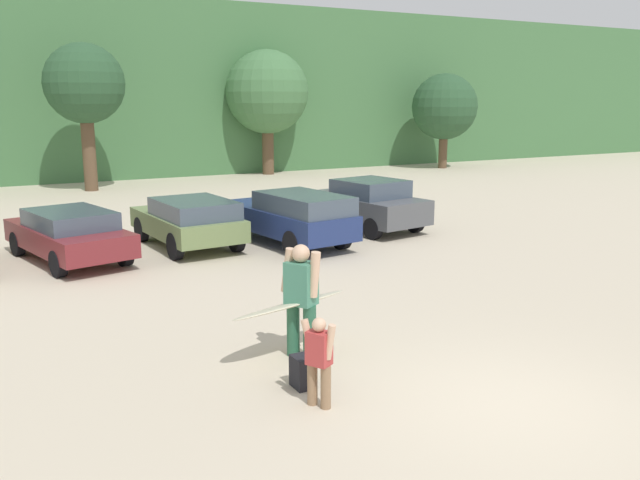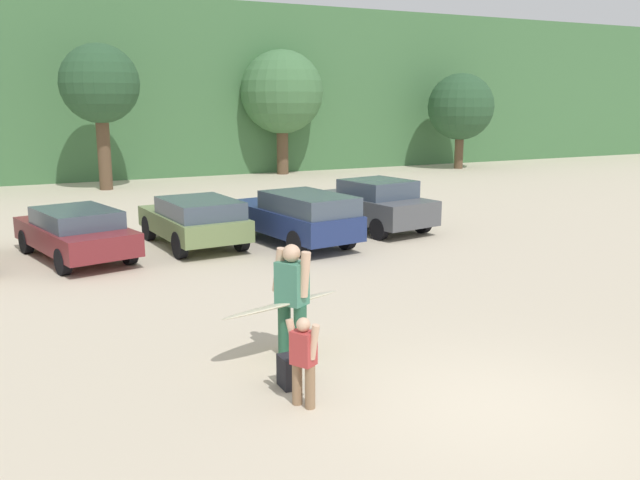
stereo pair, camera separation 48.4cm
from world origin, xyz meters
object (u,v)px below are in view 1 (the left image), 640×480
object	(u,v)px
surfboard_cream	(291,305)
parked_car_dark_gray	(366,204)
parked_car_olive_green	(189,220)
person_child	(319,357)
person_adult	(301,294)
backpack_dropped	(302,372)
parked_car_maroon	(69,233)
parked_car_navy	(290,216)

from	to	relation	value
surfboard_cream	parked_car_dark_gray	bearing A→B (deg)	-144.01
parked_car_olive_green	person_child	bearing A→B (deg)	167.52
person_child	parked_car_olive_green	bearing A→B (deg)	-126.76
person_adult	person_child	size ratio (longest dim) A/B	1.48
person_adult	person_child	xyz separation A→B (m)	(-0.55, -1.62, -0.33)
person_child	parked_car_dark_gray	bearing A→B (deg)	-153.73
parked_car_dark_gray	backpack_dropped	distance (m)	11.58
person_child	surfboard_cream	size ratio (longest dim) A/B	0.53
parked_car_maroon	surfboard_cream	size ratio (longest dim) A/B	1.98
parked_car_dark_gray	backpack_dropped	world-z (taller)	parked_car_dark_gray
backpack_dropped	parked_car_navy	bearing A→B (deg)	65.50
person_adult	person_child	distance (m)	1.74
parked_car_navy	person_adult	size ratio (longest dim) A/B	2.68
parked_car_navy	surfboard_cream	size ratio (longest dim) A/B	2.10
surfboard_cream	parked_car_maroon	bearing A→B (deg)	-90.99
surfboard_cream	parked_car_olive_green	bearing A→B (deg)	-112.10
parked_car_dark_gray	parked_car_olive_green	bearing A→B (deg)	79.34
surfboard_cream	backpack_dropped	xyz separation A→B (m)	(-0.39, -1.14, -0.60)
parked_car_maroon	person_adult	distance (m)	8.59
parked_car_olive_green	parked_car_navy	distance (m)	2.73
parked_car_maroon	person_adult	xyz separation A→B (m)	(2.26, -8.28, 0.31)
parked_car_dark_gray	person_child	world-z (taller)	parked_car_dark_gray
backpack_dropped	parked_car_maroon	bearing A→B (deg)	100.80
person_child	parked_car_maroon	bearing A→B (deg)	-109.27
parked_car_dark_gray	backpack_dropped	xyz separation A→B (m)	(-6.83, -9.34, -0.57)
person_child	surfboard_cream	world-z (taller)	person_child
parked_car_olive_green	person_child	size ratio (longest dim) A/B	3.40
parked_car_navy	parked_car_dark_gray	xyz separation A→B (m)	(2.98, 0.89, -0.01)
person_adult	person_child	bearing A→B (deg)	42.24
person_child	backpack_dropped	size ratio (longest dim) A/B	2.69
parked_car_navy	surfboard_cream	world-z (taller)	parked_car_navy
parked_car_dark_gray	backpack_dropped	bearing A→B (deg)	133.72
parked_car_dark_gray	parked_car_navy	bearing A→B (deg)	96.54
parked_car_dark_gray	person_adult	size ratio (longest dim) A/B	2.37
parked_car_maroon	person_child	size ratio (longest dim) A/B	3.74
parked_car_olive_green	surfboard_cream	bearing A→B (deg)	168.96
parked_car_maroon	person_adult	size ratio (longest dim) A/B	2.52
parked_car_olive_green	parked_car_navy	world-z (taller)	parked_car_navy
parked_car_olive_green	backpack_dropped	xyz separation A→B (m)	(-1.29, -9.39, -0.52)
parked_car_navy	person_adult	distance (m)	8.18
parked_car_dark_gray	person_adult	world-z (taller)	person_adult
person_adult	surfboard_cream	size ratio (longest dim) A/B	0.78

